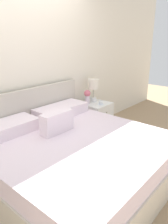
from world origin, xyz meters
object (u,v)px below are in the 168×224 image
Objects in this scene: nightstand at (96,118)px; flower_vase at (87,96)px; bed at (72,157)px; table_lamp at (93,86)px; teacup at (101,103)px.

nightstand is 0.45m from flower_vase.
bed is at bearing -147.74° from flower_vase.
bed is at bearing -150.94° from table_lamp.
table_lamp is (1.34, 0.75, 0.53)m from bed.
teacup is at bearing -61.53° from flower_vase.
flower_vase is at bearing 145.08° from nightstand.
table_lamp is 3.54× the size of teacup.
bed reaches higher than nightstand.
nightstand is 2.32× the size of flower_vase.
bed is 3.48× the size of nightstand.
flower_vase is at bearing 32.26° from bed.
flower_vase is at bearing -175.92° from table_lamp.
table_lamp is at bearing 62.00° from nightstand.
teacup is (-0.02, -0.11, 0.31)m from nightstand.
nightstand is 1.39× the size of table_lamp.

